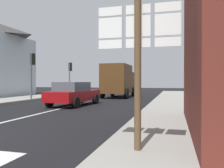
# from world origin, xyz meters

# --- Properties ---
(ground_plane) EXTENTS (80.00, 80.00, 0.00)m
(ground_plane) POSITION_xyz_m (0.00, 10.00, 0.00)
(ground_plane) COLOR black
(sidewalk_right) EXTENTS (3.10, 44.00, 0.14)m
(sidewalk_right) POSITION_xyz_m (6.10, 8.00, 0.07)
(sidewalk_right) COLOR gray
(sidewalk_right) RESTS_ON ground
(lane_centre_stripe) EXTENTS (0.16, 12.00, 0.01)m
(lane_centre_stripe) POSITION_xyz_m (0.00, 6.00, 0.01)
(lane_centre_stripe) COLOR silver
(lane_centre_stripe) RESTS_ON ground
(sedan_far) EXTENTS (2.26, 4.34, 1.47)m
(sedan_far) POSITION_xyz_m (-0.01, 9.25, 0.76)
(sedan_far) COLOR maroon
(sedan_far) RESTS_ON ground
(delivery_truck) EXTENTS (2.53, 5.03, 3.05)m
(delivery_truck) POSITION_xyz_m (0.96, 17.15, 1.65)
(delivery_truck) COLOR #4C2D14
(delivery_truck) RESTS_ON ground
(route_sign_post) EXTENTS (1.66, 0.14, 3.20)m
(route_sign_post) POSITION_xyz_m (5.36, 0.53, 2.00)
(route_sign_post) COLOR brown
(route_sign_post) RESTS_ON ground
(traffic_light_near_left) EXTENTS (0.30, 0.49, 3.73)m
(traffic_light_near_left) POSITION_xyz_m (-4.85, 12.05, 2.76)
(traffic_light_near_left) COLOR #47474C
(traffic_light_near_left) RESTS_ON ground
(traffic_light_far_left) EXTENTS (0.30, 0.49, 3.54)m
(traffic_light_far_left) POSITION_xyz_m (-4.85, 18.97, 2.62)
(traffic_light_far_left) COLOR #47474C
(traffic_light_far_left) RESTS_ON ground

